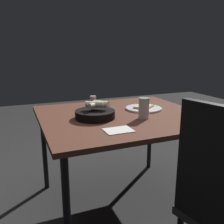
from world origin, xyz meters
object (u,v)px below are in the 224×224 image
pepper_shaker (93,102)px  dining_table (122,122)px  beer_glass (144,109)px  bread_basket (96,113)px  pizza_plate (144,108)px

pepper_shaker → dining_table: bearing=-68.8°
dining_table → beer_glass: beer_glass is taller
beer_glass → dining_table: bearing=119.3°
bread_basket → beer_glass: beer_glass is taller
pizza_plate → beer_glass: bearing=-119.6°
beer_glass → pepper_shaker: bearing=114.1°
pizza_plate → bread_basket: size_ratio=1.03×
bread_basket → beer_glass: 0.32m
bread_basket → beer_glass: size_ratio=1.90×
pizza_plate → bread_basket: bread_basket is taller
dining_table → bread_basket: 0.23m
bread_basket → pepper_shaker: bearing=74.8°
dining_table → beer_glass: 0.21m
dining_table → beer_glass: bearing=-60.7°
bread_basket → dining_table: bearing=7.1°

